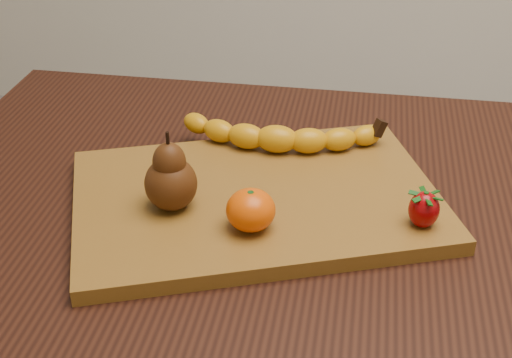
% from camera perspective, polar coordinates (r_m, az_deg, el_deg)
% --- Properties ---
extents(table, '(1.00, 0.70, 0.76)m').
position_cam_1_polar(table, '(0.97, 2.02, -6.49)').
color(table, black).
rests_on(table, ground).
extents(cutting_board, '(0.53, 0.44, 0.02)m').
position_cam_1_polar(cutting_board, '(0.90, 0.00, -1.63)').
color(cutting_board, brown).
rests_on(cutting_board, table).
extents(banana, '(0.24, 0.07, 0.04)m').
position_cam_1_polar(banana, '(0.98, 1.68, 3.22)').
color(banana, orange).
rests_on(banana, cutting_board).
extents(pear, '(0.07, 0.07, 0.10)m').
position_cam_1_polar(pear, '(0.85, -6.90, 0.65)').
color(pear, '#47230B').
rests_on(pear, cutting_board).
extents(mandarin, '(0.07, 0.07, 0.05)m').
position_cam_1_polar(mandarin, '(0.82, -0.43, -2.50)').
color(mandarin, '#E54E02').
rests_on(mandarin, cutting_board).
extents(strawberry, '(0.05, 0.05, 0.05)m').
position_cam_1_polar(strawberry, '(0.85, 13.30, -2.29)').
color(strawberry, '#970407').
rests_on(strawberry, cutting_board).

